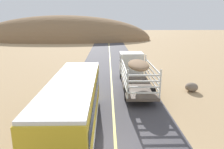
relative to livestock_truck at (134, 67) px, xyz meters
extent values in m
cube|color=silver|center=(0.00, 2.16, 0.03)|extent=(2.50, 2.20, 2.20)
cube|color=#192333|center=(0.00, 2.16, 0.48)|extent=(2.53, 1.54, 0.70)
cube|color=brown|center=(0.00, -3.24, -1.07)|extent=(2.50, 6.40, 0.24)
cylinder|color=silver|center=(-1.19, -0.10, 0.15)|extent=(0.12, 0.12, 2.20)
cylinder|color=silver|center=(1.19, -0.10, 0.15)|extent=(0.12, 0.12, 2.20)
cylinder|color=silver|center=(-1.19, -6.38, 0.15)|extent=(0.12, 0.12, 2.20)
cylinder|color=silver|center=(1.19, -6.38, 0.15)|extent=(0.12, 0.12, 2.20)
cube|color=silver|center=(-1.21, -3.24, -0.51)|extent=(0.08, 6.30, 0.12)
cube|color=silver|center=(1.21, -3.24, -0.51)|extent=(0.08, 6.30, 0.12)
cube|color=silver|center=(0.00, -6.40, -0.51)|extent=(2.40, 0.08, 0.12)
cube|color=silver|center=(-1.21, -3.24, -0.07)|extent=(0.08, 6.30, 0.12)
cube|color=silver|center=(1.21, -3.24, -0.07)|extent=(0.08, 6.30, 0.12)
cube|color=silver|center=(0.00, -6.40, -0.07)|extent=(2.40, 0.08, 0.12)
cube|color=silver|center=(-1.21, -3.24, 0.37)|extent=(0.08, 6.30, 0.12)
cube|color=silver|center=(1.21, -3.24, 0.37)|extent=(0.08, 6.30, 0.12)
cube|color=silver|center=(0.00, -6.40, 0.37)|extent=(2.40, 0.08, 0.12)
cube|color=silver|center=(-1.21, -3.24, 0.81)|extent=(0.08, 6.30, 0.12)
cube|color=silver|center=(1.21, -3.24, 0.81)|extent=(0.08, 6.30, 0.12)
cube|color=silver|center=(0.00, -6.40, 0.81)|extent=(2.40, 0.08, 0.12)
ellipsoid|color=#8C6B4C|center=(0.00, -3.24, 0.90)|extent=(1.75, 3.84, 0.70)
cylinder|color=black|center=(-1.09, 2.16, -1.22)|extent=(0.32, 1.10, 1.10)
cylinder|color=black|center=(1.09, 2.16, -1.22)|extent=(0.32, 1.10, 1.10)
cylinder|color=black|center=(-1.09, -4.52, -1.22)|extent=(0.32, 1.10, 1.10)
cylinder|color=black|center=(1.09, -4.52, -1.22)|extent=(0.32, 1.10, 1.10)
cube|color=gold|center=(-4.58, -9.72, -0.07)|extent=(2.50, 10.00, 2.70)
cube|color=white|center=(-4.58, -9.72, 1.36)|extent=(2.45, 9.80, 0.16)
cube|color=#192333|center=(-4.58, -9.72, 0.40)|extent=(2.54, 9.20, 0.80)
cube|color=silver|center=(-4.58, -9.72, -1.22)|extent=(2.53, 9.80, 0.36)
cylinder|color=black|center=(-5.68, -6.47, -1.27)|extent=(0.30, 1.00, 1.00)
cylinder|color=black|center=(-3.48, -6.47, -1.27)|extent=(0.30, 1.00, 1.00)
ellipsoid|color=#756656|center=(5.12, -2.47, -1.38)|extent=(1.15, 1.11, 0.82)
ellipsoid|color=olive|center=(-16.48, 47.63, -1.79)|extent=(54.79, 22.73, 15.21)
camera|label=1|loc=(-2.63, -21.11, 4.74)|focal=34.30mm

